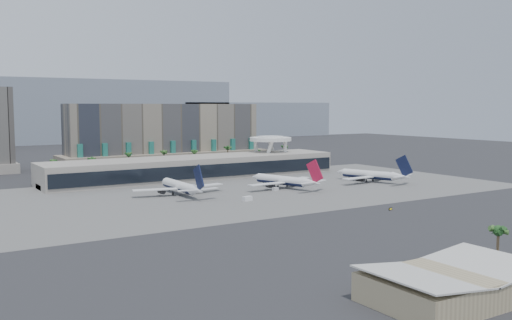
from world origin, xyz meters
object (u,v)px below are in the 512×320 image
service_vehicle_a (247,199)px  service_vehicle_b (275,189)px  airliner_left (181,186)px  taxiway_sign (390,209)px  airliner_centre (284,180)px  airliner_right (371,175)px

service_vehicle_a → service_vehicle_b: size_ratio=1.33×
airliner_left → taxiway_sign: airliner_left is taller
service_vehicle_b → airliner_left: bearing=147.3°
airliner_centre → service_vehicle_a: (-35.21, -22.91, -2.93)m
airliner_left → taxiway_sign: 95.18m
airliner_left → service_vehicle_b: size_ratio=14.67×
airliner_centre → taxiway_sign: size_ratio=19.94×
airliner_right → service_vehicle_b: airliner_right is taller
airliner_right → service_vehicle_b: (-61.25, 1.15, -3.15)m
service_vehicle_b → taxiway_sign: (9.23, -66.42, -0.30)m
airliner_left → service_vehicle_a: bearing=-59.6°
airliner_left → airliner_right: bearing=-6.3°
airliner_left → airliner_centre: bearing=-7.1°
airliner_right → taxiway_sign: airliner_right is taller
service_vehicle_a → airliner_centre: bearing=25.9°
airliner_centre → service_vehicle_b: 10.27m
airliner_left → taxiway_sign: bearing=-54.9°
airliner_centre → service_vehicle_b: bearing=-165.0°
service_vehicle_b → airliner_centre: bearing=13.4°
airliner_right → service_vehicle_a: size_ratio=10.60×
airliner_left → airliner_right: airliner_left is taller
airliner_left → airliner_right: 105.97m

